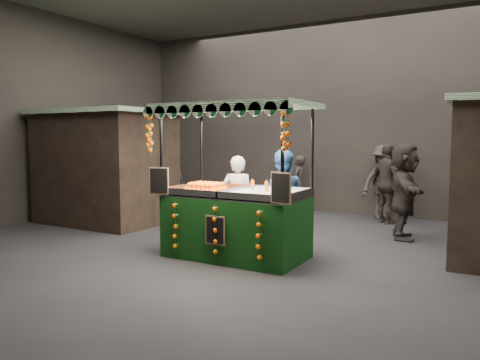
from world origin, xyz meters
The scene contains 12 objects.
ground centered at (0.00, 0.00, 0.00)m, with size 12.00×12.00×0.00m, color black.
market_hall centered at (0.00, 0.00, 3.38)m, with size 12.10×10.10×5.05m.
neighbour_stall_left centered at (-4.40, 1.00, 1.31)m, with size 3.00×2.20×2.60m.
juice_stall centered at (-0.11, -0.34, 0.78)m, with size 2.60×1.53×2.51m.
vendor_grey centered at (-0.57, 0.51, 0.82)m, with size 0.69×0.56×1.65m.
vendor_blue centered at (0.27, 0.62, 0.88)m, with size 1.04×0.94×1.76m.
shopper_0 centered at (-3.95, 2.17, 0.95)m, with size 0.78×0.61×1.91m.
shopper_2 centered at (1.37, 4.05, 0.92)m, with size 1.10×1.06×1.84m.
shopper_3 centered at (1.15, 4.60, 0.90)m, with size 1.29×1.30×1.80m.
shopper_4 centered at (-3.94, 2.69, 0.91)m, with size 1.04×1.02×1.82m.
shopper_5 centered at (2.01, 2.53, 0.94)m, with size 0.97×1.83×1.88m.
shopper_6 centered at (-1.07, 4.60, 0.75)m, with size 0.41×0.58×1.51m.
Camera 1 is at (3.70, -6.84, 1.97)m, focal length 34.82 mm.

